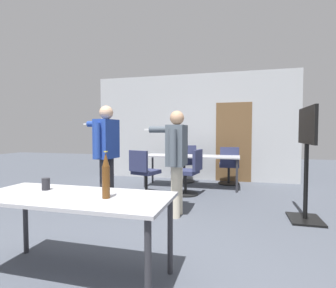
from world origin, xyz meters
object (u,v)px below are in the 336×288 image
(office_chair_side_rolled, at_px, (185,165))
(office_chair_far_left, at_px, (229,167))
(beer_bottle, at_px, (106,176))
(drink_cup, at_px, (46,184))
(tv_screen, at_px, (307,153))
(office_chair_far_right, at_px, (144,174))
(person_far_watching, at_px, (106,146))
(person_left_plaid, at_px, (176,153))
(office_chair_near_pushed, at_px, (189,174))

(office_chair_side_rolled, bearing_deg, office_chair_far_left, -29.17)
(beer_bottle, height_order, drink_cup, beer_bottle)
(tv_screen, bearing_deg, office_chair_far_right, -107.45)
(office_chair_side_rolled, bearing_deg, person_far_watching, -138.80)
(office_chair_side_rolled, height_order, drink_cup, office_chair_side_rolled)
(drink_cup, bearing_deg, person_far_watching, 102.21)
(beer_bottle, distance_m, drink_cup, 0.72)
(office_chair_far_right, bearing_deg, drink_cup, -70.52)
(tv_screen, xyz_separation_m, drink_cup, (-2.72, -2.08, -0.18))
(person_left_plaid, bearing_deg, tv_screen, -82.17)
(tv_screen, xyz_separation_m, person_left_plaid, (-1.87, -0.27, -0.02))
(person_left_plaid, bearing_deg, office_chair_far_left, -15.47)
(person_left_plaid, bearing_deg, beer_bottle, 175.43)
(office_chair_far_left, bearing_deg, beer_bottle, -105.09)
(drink_cup, bearing_deg, person_left_plaid, 65.02)
(office_chair_far_left, relative_size, office_chair_near_pushed, 1.00)
(tv_screen, xyz_separation_m, person_far_watching, (-3.14, -0.11, 0.06))
(person_far_watching, xyz_separation_m, office_chair_far_left, (1.98, 2.48, -0.61))
(tv_screen, distance_m, office_chair_near_pushed, 2.27)
(office_chair_far_left, xyz_separation_m, office_chair_near_pushed, (-0.76, -1.28, 0.00))
(tv_screen, relative_size, person_far_watching, 0.95)
(person_far_watching, xyz_separation_m, office_chair_near_pushed, (1.22, 1.20, -0.61))
(drink_cup, bearing_deg, beer_bottle, -10.69)
(drink_cup, bearing_deg, tv_screen, 37.41)
(office_chair_near_pushed, distance_m, beer_bottle, 3.33)
(tv_screen, relative_size, office_chair_far_right, 1.80)
(person_left_plaid, bearing_deg, drink_cup, 154.66)
(tv_screen, distance_m, office_chair_far_right, 3.01)
(office_chair_far_left, bearing_deg, office_chair_near_pushed, -124.99)
(person_far_watching, relative_size, office_chair_far_right, 1.89)
(beer_bottle, bearing_deg, office_chair_far_left, 79.42)
(office_chair_side_rolled, relative_size, beer_bottle, 2.45)
(person_far_watching, distance_m, office_chair_far_right, 1.22)
(office_chair_near_pushed, relative_size, beer_bottle, 2.39)
(person_left_plaid, relative_size, drink_cup, 14.35)
(office_chair_far_right, height_order, office_chair_far_left, office_chair_far_left)
(person_far_watching, bearing_deg, office_chair_far_right, -13.49)
(person_left_plaid, bearing_deg, office_chair_far_right, 38.94)
(tv_screen, relative_size, office_chair_side_rolled, 1.72)
(person_far_watching, relative_size, office_chair_far_left, 1.87)
(office_chair_far_right, bearing_deg, office_chair_side_rolled, 86.48)
(office_chair_far_left, distance_m, beer_bottle, 4.68)
(office_chair_far_right, height_order, drink_cup, office_chair_far_right)
(office_chair_far_right, distance_m, office_chair_side_rolled, 1.59)
(tv_screen, bearing_deg, person_far_watching, -87.91)
(office_chair_side_rolled, distance_m, beer_bottle, 4.61)
(tv_screen, distance_m, office_chair_side_rolled, 3.31)
(office_chair_far_right, xyz_separation_m, beer_bottle, (0.80, -3.10, 0.50))
(person_far_watching, xyz_separation_m, drink_cup, (0.42, -1.96, -0.25))
(office_chair_far_left, distance_m, drink_cup, 4.72)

